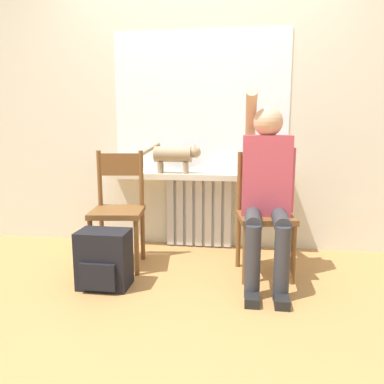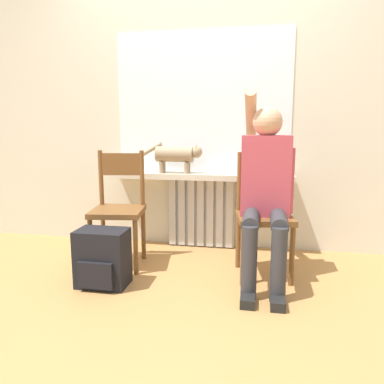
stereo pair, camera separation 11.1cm
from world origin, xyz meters
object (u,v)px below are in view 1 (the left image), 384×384
Objects in this scene: chair_right at (264,212)px; person at (267,185)px; backpack at (104,260)px; chair_left at (118,208)px; cat at (175,155)px.

person is (0.01, -0.11, 0.22)m from chair_right.
backpack is at bearing -164.41° from person.
chair_right is 1.18m from backpack.
person is at bearing -95.71° from chair_right.
chair_left is 0.69m from cat.
chair_right is at bearing -31.10° from cat.
person reaches higher than chair_left.
chair_right is 0.66× the size of person.
backpack is at bearing -168.28° from chair_right.
cat reaches higher than backpack.
chair_right is 1.60× the size of cat.
person is at bearing -13.66° from chair_left.
chair_right is at bearing 20.98° from backpack.
chair_left is 0.66× the size of person.
backpack is at bearing -93.16° from chair_left.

